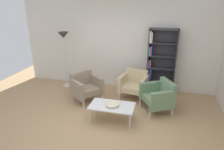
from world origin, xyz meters
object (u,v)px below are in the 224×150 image
Objects in this scene: armchair_spare_guest at (86,86)px; floor_lamp_torchiere at (64,42)px; armchair_by_bookshelf at (159,96)px; decorative_bowl at (112,104)px; bookshelf_tall at (159,62)px; coffee_table_low at (112,107)px; armchair_near_window at (134,84)px.

armchair_spare_guest is 1.63m from floor_lamp_torchiere.
armchair_by_bookshelf is at bearing -55.95° from armchair_spare_guest.
armchair_spare_guest is 1.96m from armchair_by_bookshelf.
armchair_by_bookshelf reaches higher than decorative_bowl.
bookshelf_tall reaches higher than decorative_bowl.
coffee_table_low is 1.26m from armchair_spare_guest.
floor_lamp_torchiere is (-2.86, -0.25, 0.51)m from bookshelf_tall.
armchair_spare_guest is 0.54× the size of floor_lamp_torchiere.
bookshelf_tall is 2.91m from floor_lamp_torchiere.
armchair_spare_guest is at bearing -148.76° from armchair_near_window.
bookshelf_tall reaches higher than armchair_by_bookshelf.
bookshelf_tall reaches higher than armchair_near_window.
decorative_bowl is 1.26m from armchair_spare_guest.
bookshelf_tall is 2.04× the size of armchair_by_bookshelf.
armchair_by_bookshelf is at bearing -86.60° from bookshelf_tall.
bookshelf_tall reaches higher than coffee_table_low.
armchair_spare_guest is at bearing -39.89° from floor_lamp_torchiere.
decorative_bowl is (0.00, 0.00, 0.07)m from coffee_table_low.
bookshelf_tall is at bearing 63.57° from coffee_table_low.
bookshelf_tall is at bearing 51.05° from armchair_near_window.
floor_lamp_torchiere reaches higher than armchair_by_bookshelf.
decorative_bowl is at bearing -94.17° from armchair_spare_guest.
armchair_near_window is at bearing -138.59° from bookshelf_tall.
floor_lamp_torchiere is (-0.97, 0.81, 1.03)m from armchair_spare_guest.
armchair_spare_guest is 1.16× the size of armchair_near_window.
bookshelf_tall is 2.23m from armchair_spare_guest.
coffee_table_low is at bearing -93.20° from armchair_near_window.
armchair_spare_guest reaches higher than coffee_table_low.
floor_lamp_torchiere is (-2.22, 0.31, 1.03)m from armchair_near_window.
coffee_table_low is 1.06× the size of armchair_spare_guest.
coffee_table_low is 1.07× the size of armchair_by_bookshelf.
armchair_by_bookshelf is (1.00, 0.74, -0.02)m from decorative_bowl.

